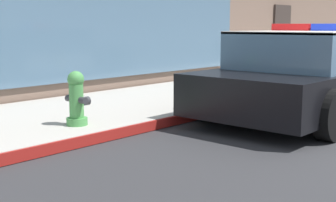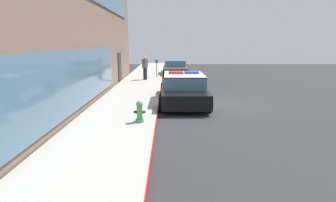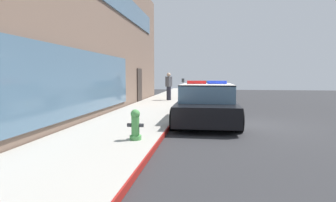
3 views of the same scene
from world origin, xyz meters
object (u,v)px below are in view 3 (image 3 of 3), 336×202
(pedestrian_on_sidewalk, at_px, (169,86))
(parking_meter, at_px, (183,85))
(fire_hydrant, at_px, (135,125))
(police_cruiser, at_px, (206,103))
(car_down_street, at_px, (206,89))

(pedestrian_on_sidewalk, relative_size, parking_meter, 1.28)
(fire_hydrant, bearing_deg, police_cruiser, -25.09)
(fire_hydrant, distance_m, car_down_street, 15.04)
(police_cruiser, relative_size, car_down_street, 1.09)
(fire_hydrant, bearing_deg, pedestrian_on_sidewalk, 3.59)
(parking_meter, bearing_deg, pedestrian_on_sidewalk, 150.17)
(fire_hydrant, height_order, pedestrian_on_sidewalk, pedestrian_on_sidewalk)
(parking_meter, bearing_deg, police_cruiser, -169.56)
(car_down_street, height_order, parking_meter, parking_meter)
(police_cruiser, bearing_deg, pedestrian_on_sidewalk, 18.39)
(police_cruiser, xyz_separation_m, car_down_street, (11.39, 0.06, -0.05))
(car_down_street, height_order, pedestrian_on_sidewalk, pedestrian_on_sidewalk)
(police_cruiser, height_order, fire_hydrant, police_cruiser)
(fire_hydrant, distance_m, pedestrian_on_sidewalk, 10.70)
(car_down_street, relative_size, parking_meter, 3.38)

